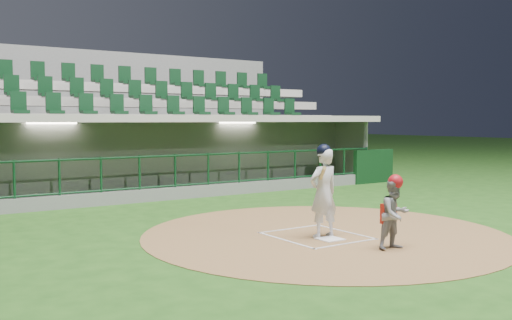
# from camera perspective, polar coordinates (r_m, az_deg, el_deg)

# --- Properties ---
(ground) EXTENTS (120.00, 120.00, 0.00)m
(ground) POSITION_cam_1_polar(r_m,az_deg,el_deg) (11.42, 5.08, -7.38)
(ground) COLOR #1F4914
(ground) RESTS_ON ground
(dirt_circle) EXTENTS (7.20, 7.20, 0.01)m
(dirt_circle) POSITION_cam_1_polar(r_m,az_deg,el_deg) (11.46, 6.89, -7.33)
(dirt_circle) COLOR brown
(dirt_circle) RESTS_ON ground
(home_plate) EXTENTS (0.43, 0.43, 0.02)m
(home_plate) POSITION_cam_1_polar(r_m,az_deg,el_deg) (10.89, 7.41, -7.84)
(home_plate) COLOR white
(home_plate) RESTS_ON dirt_circle
(batter_box_chalk) EXTENTS (1.55, 1.80, 0.01)m
(batter_box_chalk) POSITION_cam_1_polar(r_m,az_deg,el_deg) (11.19, 6.05, -7.54)
(batter_box_chalk) COLOR white
(batter_box_chalk) RESTS_ON ground
(dugout_structure) EXTENTS (16.40, 3.70, 3.00)m
(dugout_structure) POSITION_cam_1_polar(r_m,az_deg,el_deg) (18.07, -10.32, -0.16)
(dugout_structure) COLOR slate
(dugout_structure) RESTS_ON ground
(seating_deck) EXTENTS (17.00, 6.72, 5.15)m
(seating_deck) POSITION_cam_1_polar(r_m,az_deg,el_deg) (20.87, -14.00, 1.61)
(seating_deck) COLOR slate
(seating_deck) RESTS_ON ground
(batter) EXTENTS (0.85, 0.85, 1.79)m
(batter) POSITION_cam_1_polar(r_m,az_deg,el_deg) (10.96, 6.77, -3.07)
(batter) COLOR silver
(batter) RESTS_ON dirt_circle
(catcher) EXTENTS (0.62, 0.50, 1.31)m
(catcher) POSITION_cam_1_polar(r_m,az_deg,el_deg) (10.22, 13.71, -5.13)
(catcher) COLOR gray
(catcher) RESTS_ON dirt_circle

